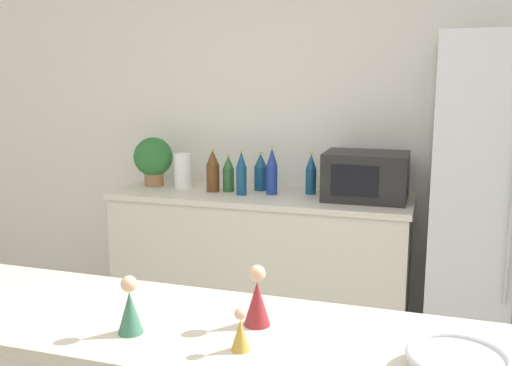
{
  "coord_description": "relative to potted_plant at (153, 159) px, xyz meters",
  "views": [
    {
      "loc": [
        0.61,
        -0.92,
        1.61
      ],
      "look_at": [
        -0.13,
        1.42,
        1.15
      ],
      "focal_mm": 40.0,
      "sensor_mm": 36.0,
      "label": 1
    }
  ],
  "objects": [
    {
      "name": "back_bottle_0",
      "position": [
        1.05,
        0.05,
        -0.06
      ],
      "size": [
        0.07,
        0.07,
        0.26
      ],
      "color": "navy",
      "rests_on": "back_counter"
    },
    {
      "name": "back_bottle_5",
      "position": [
        0.54,
        -0.03,
        -0.07
      ],
      "size": [
        0.07,
        0.07,
        0.24
      ],
      "color": "#2D6033",
      "rests_on": "back_counter"
    },
    {
      "name": "back_bottle_4",
      "position": [
        0.65,
        -0.11,
        -0.05
      ],
      "size": [
        0.06,
        0.06,
        0.28
      ],
      "color": "navy",
      "rests_on": "back_counter"
    },
    {
      "name": "back_bottle_1",
      "position": [
        0.83,
        -0.04,
        -0.04
      ],
      "size": [
        0.07,
        0.07,
        0.3
      ],
      "color": "navy",
      "rests_on": "back_counter"
    },
    {
      "name": "back_bottle_2",
      "position": [
        0.72,
        0.07,
        -0.07
      ],
      "size": [
        0.08,
        0.08,
        0.25
      ],
      "color": "navy",
      "rests_on": "back_counter"
    },
    {
      "name": "wise_man_figurine_crimson",
      "position": [
        1.32,
        -1.93,
        -0.08
      ],
      "size": [
        0.07,
        0.07,
        0.17
      ],
      "color": "maroon",
      "rests_on": "bar_counter"
    },
    {
      "name": "fruit_bowl",
      "position": [
        1.85,
        -2.04,
        -0.12
      ],
      "size": [
        0.24,
        0.24,
        0.05
      ],
      "color": "#B7BABF",
      "rests_on": "bar_counter"
    },
    {
      "name": "wall_back",
      "position": [
        1.16,
        0.3,
        0.2
      ],
      "size": [
        8.0,
        0.06,
        2.55
      ],
      "color": "white",
      "rests_on": "ground_plane"
    },
    {
      "name": "potted_plant",
      "position": [
        0.0,
        0.0,
        0.0
      ],
      "size": [
        0.26,
        0.26,
        0.32
      ],
      "color": "#9E6B47",
      "rests_on": "back_counter"
    },
    {
      "name": "back_bottle_3",
      "position": [
        0.45,
        -0.06,
        -0.05
      ],
      "size": [
        0.08,
        0.08,
        0.27
      ],
      "color": "brown",
      "rests_on": "back_counter"
    },
    {
      "name": "wise_man_figurine_purple",
      "position": [
        1.01,
        -2.08,
        -0.08
      ],
      "size": [
        0.07,
        0.07,
        0.16
      ],
      "color": "#33664C",
      "rests_on": "bar_counter"
    },
    {
      "name": "back_counter",
      "position": [
        0.75,
        -0.03,
        -0.63
      ],
      "size": [
        1.85,
        0.63,
        0.89
      ],
      "color": "silver",
      "rests_on": "ground_plane"
    },
    {
      "name": "microwave",
      "position": [
        1.39,
        -0.01,
        -0.04
      ],
      "size": [
        0.48,
        0.37,
        0.28
      ],
      "color": "black",
      "rests_on": "back_counter"
    },
    {
      "name": "wise_man_figurine_blue",
      "position": [
        1.33,
        -2.08,
        -0.1
      ],
      "size": [
        0.05,
        0.05,
        0.11
      ],
      "color": "#B28933",
      "rests_on": "bar_counter"
    },
    {
      "name": "paper_towel_roll",
      "position": [
        0.22,
        -0.01,
        -0.07
      ],
      "size": [
        0.12,
        0.12,
        0.23
      ],
      "color": "white",
      "rests_on": "back_counter"
    }
  ]
}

